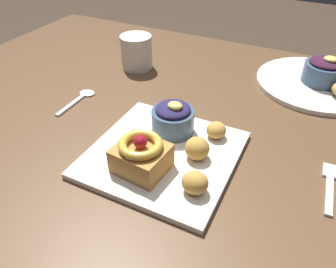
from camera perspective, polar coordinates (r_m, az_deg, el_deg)
name	(u,v)px	position (r m, az deg, el deg)	size (l,w,h in m)	color
dining_table	(167,141)	(0.80, -0.13, -1.19)	(1.31, 0.91, 0.73)	brown
front_plate	(163,154)	(0.61, -0.84, -3.58)	(0.26, 0.26, 0.01)	white
cake_slice	(141,155)	(0.55, -4.77, -3.76)	(0.09, 0.09, 0.07)	#B77F3D
berry_ramekin	(173,118)	(0.64, 0.88, 2.82)	(0.08, 0.08, 0.07)	#3D5675
fritter_front	(197,148)	(0.58, 5.19, -2.55)	(0.04, 0.04, 0.04)	gold
fritter_middle	(216,130)	(0.64, 8.54, 0.68)	(0.04, 0.04, 0.03)	gold
fritter_back	(195,183)	(0.52, 4.80, -8.58)	(0.04, 0.04, 0.04)	gold
back_plate	(316,83)	(0.92, 24.70, 8.17)	(0.30, 0.30, 0.01)	white
back_ramekin	(324,71)	(0.90, 25.92, 10.07)	(0.10, 0.10, 0.07)	#3D5675
fork	(330,184)	(0.62, 26.70, -7.92)	(0.03, 0.13, 0.00)	silver
spoon	(80,98)	(0.81, -15.27, 6.17)	(0.04, 0.13, 0.00)	silver
coffee_mug	(137,52)	(0.92, -5.60, 14.24)	(0.09, 0.09, 0.09)	silver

